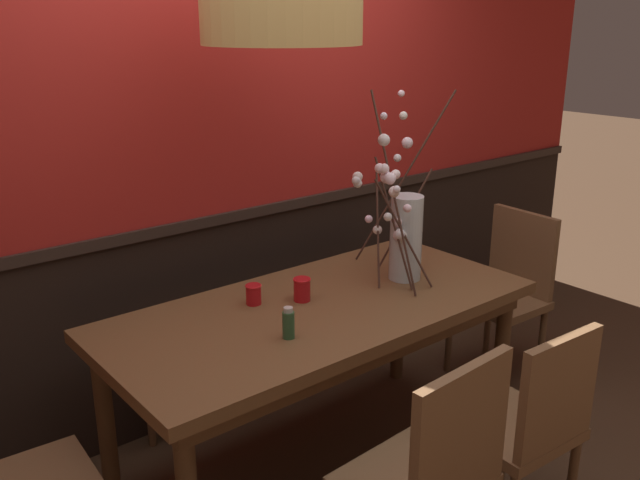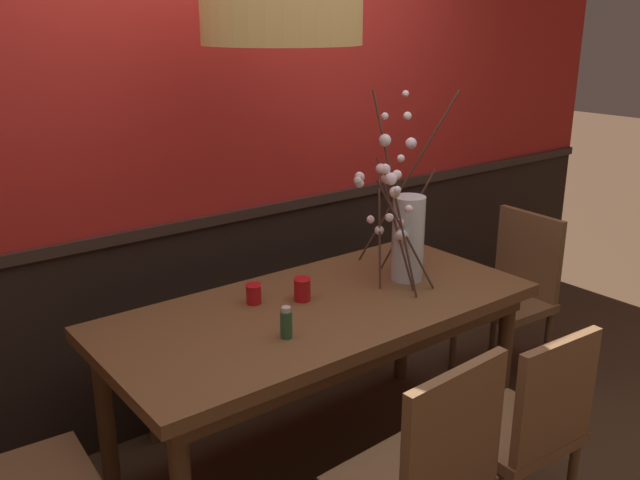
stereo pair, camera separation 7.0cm
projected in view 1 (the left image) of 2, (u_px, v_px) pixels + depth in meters
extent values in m
plane|color=#4C3321|center=(320.00, 462.00, 3.09)|extent=(24.00, 24.00, 0.00)
cube|color=black|center=(227.00, 310.00, 3.49)|extent=(5.66, 0.12, 0.99)
cube|color=#31241E|center=(224.00, 214.00, 3.32)|extent=(5.66, 0.14, 0.05)
cube|color=#B2231E|center=(213.00, 10.00, 3.04)|extent=(5.66, 0.12, 1.93)
cube|color=brown|center=(320.00, 310.00, 2.86)|extent=(1.84, 0.85, 0.05)
cube|color=brown|center=(320.00, 324.00, 2.88)|extent=(1.73, 0.75, 0.08)
cylinder|color=brown|center=(500.00, 362.00, 3.23)|extent=(0.07, 0.07, 0.73)
cylinder|color=brown|center=(106.00, 426.00, 2.72)|extent=(0.07, 0.07, 0.73)
cylinder|color=brown|center=(398.00, 317.00, 3.73)|extent=(0.07, 0.07, 0.73)
cube|color=brown|center=(169.00, 334.00, 3.32)|extent=(0.46, 0.45, 0.04)
cube|color=brown|center=(150.00, 274.00, 3.39)|extent=(0.41, 0.07, 0.47)
cylinder|color=brown|center=(222.00, 381.00, 3.35)|extent=(0.04, 0.04, 0.43)
cylinder|color=brown|center=(150.00, 405.00, 3.15)|extent=(0.04, 0.04, 0.43)
cylinder|color=brown|center=(191.00, 353.00, 3.63)|extent=(0.04, 0.04, 0.43)
cylinder|color=brown|center=(123.00, 373.00, 3.43)|extent=(0.04, 0.04, 0.43)
cube|color=brown|center=(512.00, 428.00, 2.53)|extent=(0.43, 0.41, 0.04)
cube|color=brown|center=(558.00, 393.00, 2.33)|extent=(0.39, 0.06, 0.42)
cylinder|color=brown|center=(444.00, 478.00, 2.64)|extent=(0.04, 0.04, 0.44)
cylinder|color=brown|center=(503.00, 447.00, 2.83)|extent=(0.04, 0.04, 0.44)
cube|color=brown|center=(461.00, 437.00, 2.04)|extent=(0.43, 0.06, 0.46)
cube|color=brown|center=(274.00, 305.00, 3.68)|extent=(0.43, 0.44, 0.04)
cube|color=brown|center=(255.00, 249.00, 3.74)|extent=(0.38, 0.06, 0.49)
cylinder|color=brown|center=(319.00, 348.00, 3.71)|extent=(0.04, 0.04, 0.42)
cylinder|color=brown|center=(265.00, 365.00, 3.52)|extent=(0.04, 0.04, 0.42)
cylinder|color=brown|center=(284.00, 325.00, 3.98)|extent=(0.04, 0.04, 0.42)
cylinder|color=brown|center=(232.00, 340.00, 3.79)|extent=(0.04, 0.04, 0.42)
cube|color=brown|center=(498.00, 301.00, 3.71)|extent=(0.41, 0.46, 0.04)
cube|color=brown|center=(523.00, 252.00, 3.73)|extent=(0.06, 0.41, 0.46)
cylinder|color=brown|center=(502.00, 362.00, 3.55)|extent=(0.04, 0.04, 0.43)
cylinder|color=brown|center=(449.00, 336.00, 3.83)|extent=(0.04, 0.04, 0.43)
cylinder|color=brown|center=(541.00, 345.00, 3.73)|extent=(0.04, 0.04, 0.43)
cylinder|color=brown|center=(488.00, 322.00, 4.02)|extent=(0.04, 0.04, 0.43)
cylinder|color=silver|center=(406.00, 238.00, 3.08)|extent=(0.15, 0.15, 0.39)
cylinder|color=silver|center=(405.00, 268.00, 3.12)|extent=(0.13, 0.13, 0.09)
cylinder|color=#472D23|center=(405.00, 219.00, 3.19)|extent=(0.22, 0.14, 0.48)
sphere|color=white|center=(401.00, 205.00, 3.19)|extent=(0.05, 0.05, 0.05)
sphere|color=white|center=(407.00, 198.00, 3.20)|extent=(0.03, 0.03, 0.03)
sphere|color=white|center=(409.00, 208.00, 3.20)|extent=(0.04, 0.04, 0.04)
cylinder|color=#472D23|center=(404.00, 178.00, 3.22)|extent=(0.33, 0.32, 0.83)
sphere|color=white|center=(397.00, 158.00, 3.25)|extent=(0.04, 0.04, 0.04)
sphere|color=white|center=(401.00, 93.00, 3.31)|extent=(0.03, 0.03, 0.03)
sphere|color=white|center=(407.00, 143.00, 3.28)|extent=(0.06, 0.06, 0.06)
sphere|color=white|center=(403.00, 116.00, 3.29)|extent=(0.04, 0.04, 0.04)
cylinder|color=#472D23|center=(394.00, 194.00, 2.89)|extent=(0.03, 0.29, 0.85)
sphere|color=white|center=(384.00, 140.00, 2.79)|extent=(0.05, 0.05, 0.05)
sphere|color=white|center=(396.00, 174.00, 2.86)|extent=(0.04, 0.04, 0.04)
sphere|color=white|center=(384.00, 116.00, 2.74)|extent=(0.03, 0.03, 0.03)
cylinder|color=#472D23|center=(404.00, 234.00, 2.98)|extent=(0.17, 0.23, 0.48)
sphere|color=white|center=(399.00, 235.00, 3.01)|extent=(0.05, 0.05, 0.05)
sphere|color=white|center=(399.00, 234.00, 2.98)|extent=(0.05, 0.05, 0.05)
sphere|color=white|center=(407.00, 208.00, 2.88)|extent=(0.04, 0.04, 0.04)
sphere|color=white|center=(397.00, 189.00, 2.76)|extent=(0.03, 0.03, 0.03)
sphere|color=white|center=(394.00, 192.00, 2.80)|extent=(0.05, 0.05, 0.05)
sphere|color=white|center=(401.00, 235.00, 3.01)|extent=(0.05, 0.05, 0.05)
cylinder|color=#472D23|center=(394.00, 224.00, 2.97)|extent=(0.04, 0.23, 0.56)
sphere|color=white|center=(388.00, 217.00, 2.95)|extent=(0.04, 0.04, 0.04)
sphere|color=white|center=(398.00, 222.00, 2.99)|extent=(0.04, 0.04, 0.04)
sphere|color=white|center=(384.00, 169.00, 2.83)|extent=(0.04, 0.04, 0.04)
sphere|color=white|center=(386.00, 177.00, 2.86)|extent=(0.05, 0.05, 0.05)
sphere|color=white|center=(380.00, 168.00, 2.83)|extent=(0.04, 0.04, 0.04)
sphere|color=white|center=(390.00, 179.00, 2.83)|extent=(0.05, 0.05, 0.05)
cylinder|color=#472D23|center=(378.00, 226.00, 3.03)|extent=(0.15, 0.19, 0.51)
sphere|color=white|center=(358.00, 177.00, 2.99)|extent=(0.05, 0.05, 0.05)
sphere|color=white|center=(377.00, 230.00, 3.05)|extent=(0.04, 0.04, 0.04)
sphere|color=white|center=(356.00, 181.00, 2.98)|extent=(0.04, 0.04, 0.04)
sphere|color=white|center=(358.00, 183.00, 2.99)|extent=(0.04, 0.04, 0.04)
sphere|color=white|center=(369.00, 219.00, 3.03)|extent=(0.04, 0.04, 0.04)
cylinder|color=red|center=(302.00, 289.00, 2.87)|extent=(0.07, 0.07, 0.10)
torus|color=red|center=(302.00, 279.00, 2.86)|extent=(0.08, 0.08, 0.01)
cylinder|color=silver|center=(302.00, 293.00, 2.88)|extent=(0.05, 0.05, 0.05)
cylinder|color=red|center=(254.00, 294.00, 2.84)|extent=(0.06, 0.06, 0.09)
torus|color=red|center=(253.00, 286.00, 2.83)|extent=(0.07, 0.07, 0.01)
cylinder|color=silver|center=(254.00, 297.00, 2.84)|extent=(0.04, 0.04, 0.04)
cylinder|color=#2D5633|center=(288.00, 325.00, 2.53)|extent=(0.05, 0.05, 0.11)
cylinder|color=beige|center=(288.00, 310.00, 2.51)|extent=(0.03, 0.03, 0.02)
cylinder|color=tan|center=(281.00, 3.00, 2.48)|extent=(0.60, 0.60, 0.30)
sphere|color=#F9EAB7|center=(281.00, 15.00, 2.50)|extent=(0.14, 0.14, 0.14)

